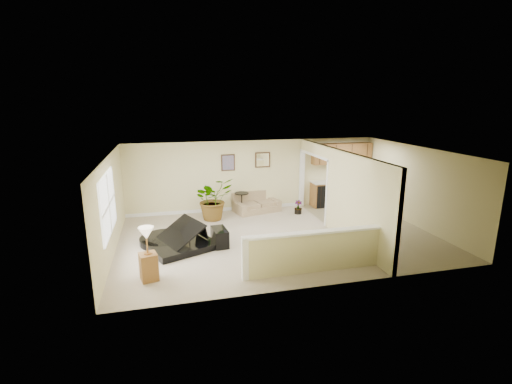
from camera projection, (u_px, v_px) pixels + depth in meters
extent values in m
plane|color=#B8A68F|center=(279.00, 237.00, 10.78)|extent=(9.00, 9.00, 0.00)
cube|color=beige|center=(254.00, 175.00, 13.30)|extent=(9.00, 0.04, 2.50)
cube|color=beige|center=(323.00, 231.00, 7.65)|extent=(9.00, 0.04, 2.50)
cube|color=beige|center=(111.00, 206.00, 9.43)|extent=(0.04, 6.00, 2.50)
cube|color=beige|center=(417.00, 187.00, 11.52)|extent=(0.04, 6.00, 2.50)
cube|color=white|center=(280.00, 152.00, 10.17)|extent=(9.00, 6.00, 0.04)
cube|color=gray|center=(375.00, 228.00, 11.51)|extent=(2.70, 6.00, 0.01)
cube|color=beige|center=(358.00, 203.00, 9.76)|extent=(0.12, 3.60, 2.50)
cube|color=beige|center=(316.00, 149.00, 12.31)|extent=(0.12, 2.35, 0.40)
cube|color=beige|center=(315.00, 252.00, 8.53)|extent=(3.30, 0.12, 0.95)
cube|color=white|center=(316.00, 232.00, 8.41)|extent=(3.40, 0.22, 0.05)
cube|color=white|center=(245.00, 258.00, 8.14)|extent=(0.14, 0.14, 1.00)
cube|color=white|center=(108.00, 204.00, 8.91)|extent=(0.05, 2.15, 1.45)
cube|color=#3B2515|center=(228.00, 163.00, 12.93)|extent=(0.48, 0.03, 0.58)
cube|color=#925D77|center=(228.00, 163.00, 12.91)|extent=(0.40, 0.01, 0.50)
cube|color=#3B2515|center=(263.00, 160.00, 13.21)|extent=(0.55, 0.03, 0.55)
cube|color=white|center=(263.00, 160.00, 13.19)|extent=(0.46, 0.01, 0.46)
cube|color=olive|center=(341.00, 193.00, 13.98)|extent=(2.30, 0.60, 0.90)
cube|color=beige|center=(342.00, 181.00, 13.87)|extent=(2.36, 0.65, 0.04)
cube|color=black|center=(321.00, 195.00, 13.79)|extent=(0.60, 0.60, 0.84)
cube|color=olive|center=(342.00, 153.00, 13.73)|extent=(2.30, 0.35, 0.75)
cube|color=black|center=(179.00, 217.00, 9.78)|extent=(2.07, 1.95, 0.34)
cylinder|color=black|center=(172.00, 211.00, 10.33)|extent=(1.41, 1.41, 0.34)
cube|color=silver|center=(216.00, 216.00, 10.02)|extent=(0.67, 1.14, 0.02)
cube|color=black|center=(174.00, 205.00, 9.79)|extent=(1.70, 1.71, 0.77)
cube|color=black|center=(220.00, 237.00, 10.12)|extent=(0.43, 0.75, 0.48)
cube|color=tan|center=(257.00, 205.00, 13.22)|extent=(1.73, 1.23, 0.44)
cube|color=tan|center=(254.00, 191.00, 13.43)|extent=(1.57, 0.58, 0.46)
cube|color=tan|center=(238.00, 198.00, 12.99)|extent=(0.39, 0.90, 0.17)
cube|color=tan|center=(275.00, 196.00, 13.31)|extent=(0.39, 0.90, 0.17)
cylinder|color=black|center=(242.00, 212.00, 13.12)|extent=(0.36, 0.36, 0.03)
cylinder|color=black|center=(242.00, 203.00, 13.04)|extent=(0.04, 0.04, 0.70)
cylinder|color=black|center=(242.00, 193.00, 12.96)|extent=(0.50, 0.50, 0.03)
cylinder|color=black|center=(214.00, 215.00, 12.38)|extent=(0.40, 0.40, 0.28)
imported|color=#174E19|center=(213.00, 199.00, 12.25)|extent=(1.58, 1.49, 1.41)
cylinder|color=black|center=(298.00, 211.00, 12.97)|extent=(0.25, 0.25, 0.17)
imported|color=#174E19|center=(298.00, 207.00, 12.94)|extent=(0.34, 0.34, 0.48)
cube|color=olive|center=(149.00, 267.00, 8.17)|extent=(0.44, 0.44, 0.62)
cylinder|color=#B2783B|center=(148.00, 253.00, 8.09)|extent=(0.17, 0.17, 0.02)
cylinder|color=#B2783B|center=(147.00, 244.00, 8.04)|extent=(0.03, 0.03, 0.41)
cone|color=#FFEED0|center=(146.00, 233.00, 7.98)|extent=(0.33, 0.33, 0.27)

